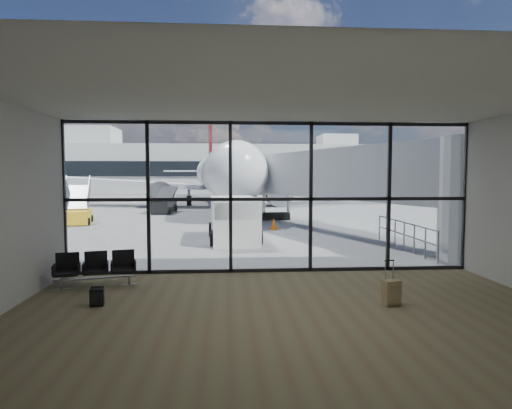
{
  "coord_description": "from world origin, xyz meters",
  "views": [
    {
      "loc": [
        -1.31,
        -12.65,
        2.9
      ],
      "look_at": [
        -0.24,
        3.0,
        1.84
      ],
      "focal_mm": 30.0,
      "sensor_mm": 36.0,
      "label": 1
    }
  ],
  "objects": [
    {
      "name": "seating_row",
      "position": [
        -4.75,
        -1.31,
        0.5
      ],
      "size": [
        2.04,
        1.0,
        0.9
      ],
      "rotation": [
        0.0,
        0.0,
        0.23
      ],
      "color": "gray",
      "rests_on": "ground"
    },
    {
      "name": "traffic_cone_b",
      "position": [
        -0.95,
        12.47,
        0.3
      ],
      "size": [
        0.44,
        0.44,
        0.63
      ],
      "color": "orange",
      "rests_on": "ground"
    },
    {
      "name": "tree_5",
      "position": [
        -15.0,
        72.0,
        5.88
      ],
      "size": [
        6.27,
        6.27,
        9.03
      ],
      "color": "#382619",
      "rests_on": "ground"
    },
    {
      "name": "glass_curtain_wall",
      "position": [
        0.0,
        0.0,
        2.25
      ],
      "size": [
        12.1,
        0.12,
        4.5
      ],
      "color": "white",
      "rests_on": "ground"
    },
    {
      "name": "tree_3",
      "position": [
        -27.0,
        72.0,
        4.63
      ],
      "size": [
        4.95,
        4.95,
        7.12
      ],
      "color": "#382619",
      "rests_on": "ground"
    },
    {
      "name": "airliner",
      "position": [
        -2.15,
        30.32,
        3.05
      ],
      "size": [
        33.51,
        38.9,
        10.02
      ],
      "rotation": [
        0.0,
        0.0,
        0.08
      ],
      "color": "white",
      "rests_on": "ground"
    },
    {
      "name": "service_van",
      "position": [
        -1.01,
        6.22,
        0.99
      ],
      "size": [
        2.36,
        4.52,
        1.92
      ],
      "rotation": [
        0.0,
        0.0,
        0.06
      ],
      "color": "white",
      "rests_on": "ground"
    },
    {
      "name": "tree_2",
      "position": [
        -33.0,
        72.0,
        5.88
      ],
      "size": [
        6.27,
        6.27,
        9.03
      ],
      "color": "#382619",
      "rests_on": "ground"
    },
    {
      "name": "backpack",
      "position": [
        -4.2,
        -3.12,
        0.21
      ],
      "size": [
        0.31,
        0.29,
        0.43
      ],
      "rotation": [
        0.0,
        0.0,
        0.14
      ],
      "color": "black",
      "rests_on": "ground"
    },
    {
      "name": "apron_railing",
      "position": [
        5.6,
        3.5,
        0.72
      ],
      "size": [
        0.06,
        5.46,
        1.11
      ],
      "color": "gray",
      "rests_on": "ground"
    },
    {
      "name": "belt_loader",
      "position": [
        -6.3,
        21.03,
        0.67
      ],
      "size": [
        2.01,
        4.45,
        2.0
      ],
      "rotation": [
        0.0,
        0.0,
        -0.09
      ],
      "color": "black",
      "rests_on": "ground"
    },
    {
      "name": "far_terminal",
      "position": [
        -0.59,
        61.97,
        4.21
      ],
      "size": [
        80.0,
        12.2,
        11.0
      ],
      "color": "beige",
      "rests_on": "ground"
    },
    {
      "name": "tree_4",
      "position": [
        -21.0,
        72.0,
        5.25
      ],
      "size": [
        5.61,
        5.61,
        8.07
      ],
      "color": "#382619",
      "rests_on": "ground"
    },
    {
      "name": "mobile_stairs",
      "position": [
        -10.4,
        13.71,
        0.55
      ],
      "size": [
        2.22,
        3.5,
        2.29
      ],
      "rotation": [
        0.0,
        0.0,
        0.21
      ],
      "color": "yellow",
      "rests_on": "ground"
    },
    {
      "name": "tree_1",
      "position": [
        -39.0,
        72.0,
        5.25
      ],
      "size": [
        5.61,
        5.61,
        8.07
      ],
      "color": "#382619",
      "rests_on": "ground"
    },
    {
      "name": "traffic_cone_a",
      "position": [
        1.2,
        10.07,
        0.3
      ],
      "size": [
        0.44,
        0.44,
        0.63
      ],
      "color": "orange",
      "rests_on": "ground"
    },
    {
      "name": "suitcase",
      "position": [
        2.35,
        -3.53,
        0.31
      ],
      "size": [
        0.42,
        0.34,
        1.01
      ],
      "rotation": [
        0.0,
        0.0,
        0.25
      ],
      "color": "olive",
      "rests_on": "ground"
    },
    {
      "name": "jet_bridge",
      "position": [
        4.9,
        7.07,
        2.76
      ],
      "size": [
        8.0,
        16.5,
        4.33
      ],
      "color": "#ADB0B3",
      "rests_on": "ground"
    },
    {
      "name": "ground",
      "position": [
        0.0,
        40.0,
        0.0
      ],
      "size": [
        220.0,
        220.0,
        0.0
      ],
      "primitive_type": "plane",
      "color": "slate",
      "rests_on": "ground"
    },
    {
      "name": "lounge_shell",
      "position": [
        0.0,
        -4.8,
        2.65
      ],
      "size": [
        12.02,
        8.01,
        4.51
      ],
      "color": "brown",
      "rests_on": "ground"
    }
  ]
}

